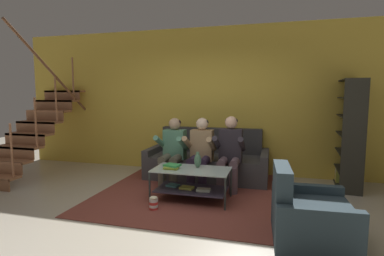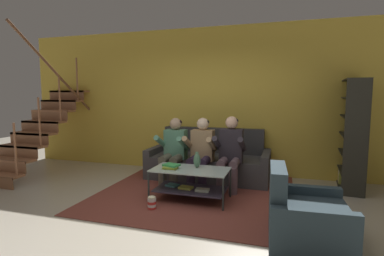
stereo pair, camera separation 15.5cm
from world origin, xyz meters
name	(u,v)px [view 1 (the left image)]	position (x,y,z in m)	size (l,w,h in m)	color
ground	(169,217)	(0.00, 0.00, 0.00)	(16.80, 16.80, 0.00)	#B6AD9A
back_partition	(209,101)	(0.00, 2.46, 1.45)	(8.40, 0.12, 2.90)	gold
staircase_run	(40,120)	(-3.25, 1.45, 1.07)	(0.92, 2.48, 2.79)	#9C6342
couch	(208,162)	(0.08, 1.95, 0.29)	(2.24, 0.94, 0.92)	#3D3C3E
person_seated_left	(173,148)	(-0.42, 1.38, 0.64)	(0.50, 0.58, 1.16)	#595644
person_seated_middle	(201,149)	(0.08, 1.39, 0.64)	(0.50, 0.58, 1.18)	#2D2134
person_seated_right	(230,150)	(0.59, 1.39, 0.66)	(0.50, 0.58, 1.21)	#604A51
coffee_table	(191,180)	(0.12, 0.68, 0.31)	(1.13, 0.60, 0.48)	#ABC1B9
area_rug	(199,189)	(0.10, 1.18, 0.01)	(3.00, 3.21, 0.01)	brown
vase	(198,160)	(0.18, 0.79, 0.59)	(0.11, 0.11, 0.24)	#4B7757
book_stack	(172,166)	(-0.16, 0.60, 0.51)	(0.26, 0.22, 0.07)	#ABB535
bookshelf	(351,140)	(2.56, 2.07, 0.80)	(0.42, 1.03, 1.83)	#292820
armchair	(308,217)	(1.67, -0.20, 0.27)	(0.85, 0.92, 0.81)	#2C3D45
popcorn_tub	(154,203)	(-0.28, 0.17, 0.10)	(0.12, 0.12, 0.19)	red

